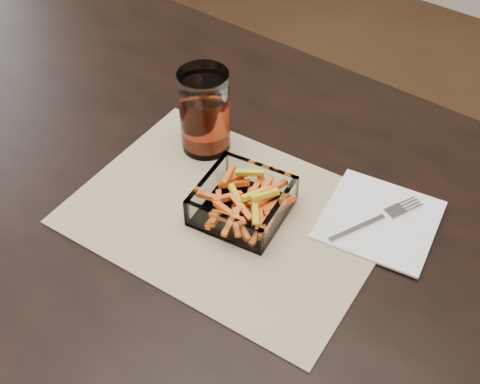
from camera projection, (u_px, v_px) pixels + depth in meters
name	position (u px, v px, depth m)	size (l,w,h in m)	color
dining_table	(212.00, 242.00, 0.98)	(1.60, 0.90, 0.75)	black
placemat	(228.00, 214.00, 0.90)	(0.45, 0.33, 0.00)	#C7B283
glass_bowl	(242.00, 203.00, 0.89)	(0.15, 0.15, 0.05)	white
tumbler	(205.00, 114.00, 0.97)	(0.08, 0.08, 0.14)	white
napkin	(380.00, 220.00, 0.89)	(0.16, 0.16, 0.00)	white
fork	(379.00, 218.00, 0.89)	(0.08, 0.16, 0.00)	silver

